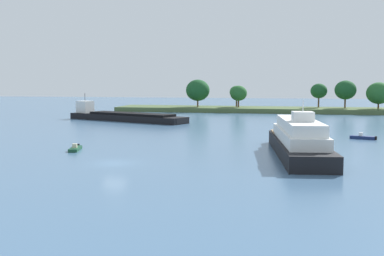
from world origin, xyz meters
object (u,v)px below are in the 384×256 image
cargo_barge (124,116)px  white_riverboat (298,140)px  small_motorboat (363,137)px  fishing_skiff (75,149)px

cargo_barge → white_riverboat: white_riverboat is taller
white_riverboat → small_motorboat: bearing=61.2°
white_riverboat → small_motorboat: 20.89m
white_riverboat → small_motorboat: white_riverboat is taller
cargo_barge → white_riverboat: (37.22, -42.66, 0.86)m
fishing_skiff → small_motorboat: small_motorboat is taller
cargo_barge → small_motorboat: cargo_barge is taller
white_riverboat → cargo_barge: bearing=131.1°
cargo_barge → small_motorboat: size_ratio=7.76×
fishing_skiff → small_motorboat: size_ratio=1.07×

